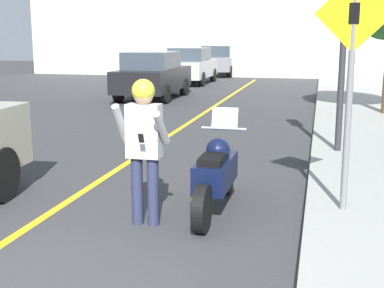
# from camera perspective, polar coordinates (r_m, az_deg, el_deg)

# --- Properties ---
(road_center_line) EXTENTS (0.12, 36.00, 0.01)m
(road_center_line) POSITION_cam_1_polar(r_m,az_deg,el_deg) (10.43, -5.33, -0.96)
(road_center_line) COLOR yellow
(road_center_line) RESTS_ON ground
(motorcycle) EXTENTS (0.62, 2.20, 1.27)m
(motorcycle) POSITION_cam_1_polar(r_m,az_deg,el_deg) (6.92, 2.56, -3.22)
(motorcycle) COLOR black
(motorcycle) RESTS_ON ground
(person_biker) EXTENTS (0.59, 0.48, 1.76)m
(person_biker) POSITION_cam_1_polar(r_m,az_deg,el_deg) (6.29, -5.15, 0.79)
(person_biker) COLOR #282D4C
(person_biker) RESTS_ON ground
(crossing_sign) EXTENTS (0.91, 0.08, 2.82)m
(crossing_sign) POSITION_cam_1_polar(r_m,az_deg,el_deg) (6.63, 16.58, 7.39)
(crossing_sign) COLOR slate
(crossing_sign) RESTS_ON sidewalk_curb
(traffic_light) EXTENTS (0.26, 0.30, 3.64)m
(traffic_light) POSITION_cam_1_polar(r_m,az_deg,el_deg) (10.18, 16.03, 13.44)
(traffic_light) COLOR #2D2D30
(traffic_light) RESTS_ON sidewalk_curb
(parked_car_black) EXTENTS (1.88, 4.20, 1.68)m
(parked_car_black) POSITION_cam_1_polar(r_m,az_deg,el_deg) (19.36, -4.21, 7.36)
(parked_car_black) COLOR black
(parked_car_black) RESTS_ON ground
(parked_car_silver) EXTENTS (1.88, 4.20, 1.68)m
(parked_car_silver) POSITION_cam_1_polar(r_m,az_deg,el_deg) (25.45, -0.17, 8.38)
(parked_car_silver) COLOR black
(parked_car_silver) RESTS_ON ground
(parked_car_grey) EXTENTS (1.88, 4.20, 1.68)m
(parked_car_grey) POSITION_cam_1_polar(r_m,az_deg,el_deg) (30.70, 2.93, 8.90)
(parked_car_grey) COLOR black
(parked_car_grey) RESTS_ON ground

